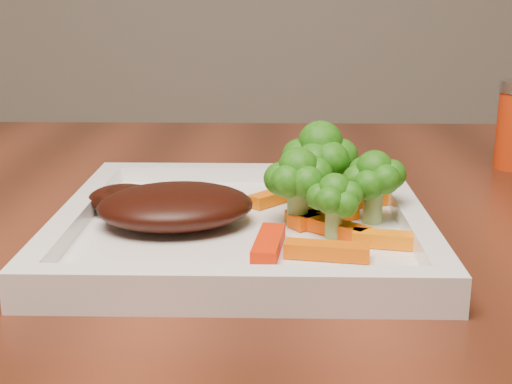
{
  "coord_description": "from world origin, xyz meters",
  "views": [
    {
      "loc": [
        -0.08,
        -0.53,
        0.93
      ],
      "look_at": [
        -0.1,
        -0.02,
        0.79
      ],
      "focal_mm": 50.0,
      "sensor_mm": 36.0,
      "label": 1
    }
  ],
  "objects": [
    {
      "name": "plate",
      "position": [
        -0.11,
        -0.02,
        0.76
      ],
      "size": [
        0.27,
        0.27,
        0.01
      ],
      "primitive_type": "cube",
      "color": "white",
      "rests_on": "dining_table"
    },
    {
      "name": "steak",
      "position": [
        -0.16,
        -0.02,
        0.78
      ],
      "size": [
        0.13,
        0.11,
        0.03
      ],
      "primitive_type": "ellipsoid",
      "rotation": [
        0.0,
        0.0,
        0.18
      ],
      "color": "black",
      "rests_on": "plate"
    },
    {
      "name": "broccoli_0",
      "position": [
        -0.05,
        0.02,
        0.8
      ],
      "size": [
        0.07,
        0.07,
        0.07
      ],
      "primitive_type": null,
      "rotation": [
        0.0,
        0.0,
        -0.02
      ],
      "color": "#1F6711",
      "rests_on": "plate"
    },
    {
      "name": "broccoli_1",
      "position": [
        -0.01,
        -0.01,
        0.79
      ],
      "size": [
        0.06,
        0.06,
        0.06
      ],
      "primitive_type": null,
      "rotation": [
        0.0,
        0.0,
        -0.2
      ],
      "color": "#267513",
      "rests_on": "plate"
    },
    {
      "name": "broccoli_2",
      "position": [
        -0.04,
        -0.05,
        0.79
      ],
      "size": [
        0.05,
        0.05,
        0.06
      ],
      "primitive_type": null,
      "rotation": [
        0.0,
        0.0,
        0.24
      ],
      "color": "#357012",
      "rests_on": "plate"
    },
    {
      "name": "broccoli_3",
      "position": [
        -0.06,
        -0.02,
        0.79
      ],
      "size": [
        0.06,
        0.06,
        0.06
      ],
      "primitive_type": null,
      "rotation": [
        0.0,
        0.0,
        0.07
      ],
      "color": "#155D0F",
      "rests_on": "plate"
    },
    {
      "name": "carrot_0",
      "position": [
        -0.05,
        -0.09,
        0.77
      ],
      "size": [
        0.06,
        0.02,
        0.01
      ],
      "primitive_type": "cube",
      "rotation": [
        0.0,
        0.0,
        -0.16
      ],
      "color": "#E55A03",
      "rests_on": "plate"
    },
    {
      "name": "carrot_1",
      "position": [
        -0.0,
        -0.07,
        0.77
      ],
      "size": [
        0.05,
        0.02,
        0.01
      ],
      "primitive_type": "cube",
      "rotation": [
        0.0,
        0.0,
        -0.2
      ],
      "color": "orange",
      "rests_on": "plate"
    },
    {
      "name": "carrot_2",
      "position": [
        -0.09,
        -0.08,
        0.77
      ],
      "size": [
        0.02,
        0.06,
        0.01
      ],
      "primitive_type": "cube",
      "rotation": [
        0.0,
        0.0,
        1.45
      ],
      "color": "red",
      "rests_on": "plate"
    },
    {
      "name": "carrot_3",
      "position": [
        0.0,
        0.03,
        0.77
      ],
      "size": [
        0.05,
        0.03,
        0.01
      ],
      "primitive_type": "cube",
      "rotation": [
        0.0,
        0.0,
        0.39
      ],
      "color": "#DD5903",
      "rests_on": "plate"
    },
    {
      "name": "carrot_4",
      "position": [
        -0.08,
        0.04,
        0.77
      ],
      "size": [
        0.05,
        0.05,
        0.01
      ],
      "primitive_type": "cube",
      "rotation": [
        0.0,
        0.0,
        0.83
      ],
      "color": "#EA6103",
      "rests_on": "plate"
    },
    {
      "name": "carrot_5",
      "position": [
        -0.04,
        -0.04,
        0.77
      ],
      "size": [
        0.05,
        0.05,
        0.01
      ],
      "primitive_type": "cube",
      "rotation": [
        0.0,
        0.0,
        -0.7
      ],
      "color": "#F55104",
      "rests_on": "plate"
    },
    {
      "name": "carrot_6",
      "position": [
        -0.04,
        -0.02,
        0.77
      ],
      "size": [
        0.05,
        0.04,
        0.01
      ],
      "primitive_type": "cube",
      "rotation": [
        0.0,
        0.0,
        0.64
      ],
      "color": "#F05003",
      "rests_on": "plate"
    },
    {
      "name": "carrot_7",
      "position": [
        -0.04,
        -0.01,
        0.77
      ],
      "size": [
        0.06,
        0.04,
        0.01
      ],
      "primitive_type": "cube",
      "rotation": [
        0.0,
        0.0,
        0.41
      ],
      "color": "#F36003",
      "rests_on": "plate"
    }
  ]
}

